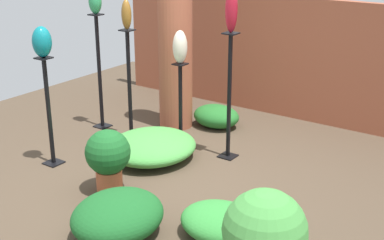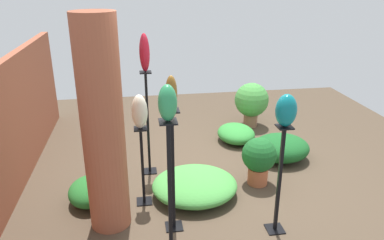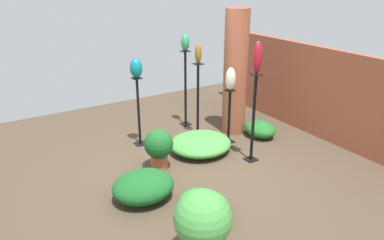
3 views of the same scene
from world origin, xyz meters
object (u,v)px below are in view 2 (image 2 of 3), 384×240
at_px(art_vase_ivory, 140,112).
at_px(art_vase_bronze, 171,93).
at_px(pedestal_ruby, 148,128).
at_px(pedestal_bronze, 173,176).
at_px(potted_plant_front_right, 252,101).
at_px(brick_pillar, 103,128).
at_px(pedestal_ivory, 143,170).
at_px(pedestal_jade, 170,204).
at_px(art_vase_jade, 168,103).
at_px(potted_plant_walkway_edge, 259,158).
at_px(pedestal_teal, 279,185).
at_px(art_vase_ruby, 145,53).
at_px(art_vase_teal, 286,110).

distance_m(art_vase_ivory, art_vase_bronze, 0.77).
height_order(pedestal_ruby, art_vase_bronze, art_vase_bronze).
distance_m(pedestal_bronze, potted_plant_front_right, 3.46).
relative_size(brick_pillar, pedestal_bronze, 1.67).
bearing_deg(pedestal_ruby, art_vase_bronze, -171.32).
relative_size(pedestal_ivory, art_vase_bronze, 2.83).
relative_size(pedestal_jade, pedestal_ruby, 1.03).
height_order(art_vase_jade, potted_plant_front_right, art_vase_jade).
height_order(pedestal_jade, art_vase_ivory, pedestal_jade).
bearing_deg(brick_pillar, pedestal_ivory, -47.15).
height_order(art_vase_ivory, art_vase_bronze, art_vase_bronze).
bearing_deg(art_vase_bronze, art_vase_jade, 171.30).
height_order(art_vase_jade, potted_plant_walkway_edge, art_vase_jade).
bearing_deg(pedestal_teal, pedestal_bronze, 78.71).
bearing_deg(brick_pillar, art_vase_ruby, -23.82).
bearing_deg(art_vase_jade, art_vase_ivory, 10.81).
height_order(brick_pillar, pedestal_bronze, brick_pillar).
distance_m(art_vase_jade, potted_plant_walkway_edge, 2.39).
distance_m(pedestal_jade, art_vase_teal, 1.50).
bearing_deg(brick_pillar, art_vase_jade, -142.50).
distance_m(pedestal_ivory, art_vase_jade, 1.77).
bearing_deg(pedestal_ivory, art_vase_teal, -118.77).
height_order(pedestal_teal, art_vase_ivory, art_vase_ivory).
distance_m(pedestal_teal, art_vase_bronze, 1.57).
xyz_separation_m(pedestal_ruby, art_vase_jade, (-2.00, -0.12, 1.03)).
bearing_deg(art_vase_teal, art_vase_ruby, 40.23).
relative_size(art_vase_ivory, art_vase_teal, 1.21).
distance_m(pedestal_ivory, art_vase_bronze, 1.35).
relative_size(pedestal_ivory, art_vase_teal, 3.00).
bearing_deg(art_vase_bronze, pedestal_ruby, 8.68).
xyz_separation_m(pedestal_teal, art_vase_bronze, (0.23, 1.15, 1.05)).
bearing_deg(potted_plant_walkway_edge, art_vase_bronze, 122.16).
xyz_separation_m(pedestal_bronze, art_vase_bronze, (0.00, 0.00, 0.97)).
distance_m(pedestal_ivory, pedestal_ruby, 0.84).
height_order(pedestal_ivory, pedestal_teal, pedestal_teal).
height_order(brick_pillar, potted_plant_walkway_edge, brick_pillar).
bearing_deg(pedestal_ruby, art_vase_teal, -139.77).
bearing_deg(pedestal_teal, potted_plant_walkway_edge, -7.05).
distance_m(art_vase_jade, art_vase_teal, 1.34).
relative_size(pedestal_ivory, art_vase_ruby, 2.01).
relative_size(pedestal_bronze, art_vase_jade, 4.46).
relative_size(pedestal_ivory, art_vase_jade, 3.18).
bearing_deg(art_vase_ruby, potted_plant_walkway_edge, -111.14).
distance_m(pedestal_ivory, art_vase_ruby, 1.55).
bearing_deg(brick_pillar, art_vase_ivory, -47.15).
bearing_deg(pedestal_ivory, pedestal_jade, -169.19).
relative_size(pedestal_jade, art_vase_jade, 4.84).
height_order(pedestal_bronze, art_vase_teal, art_vase_teal).
bearing_deg(pedestal_teal, brick_pillar, 76.98).
height_order(pedestal_teal, potted_plant_walkway_edge, pedestal_teal).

